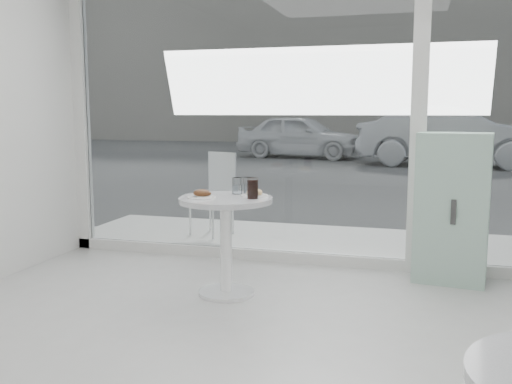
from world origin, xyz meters
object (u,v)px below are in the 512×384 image
(car_silver, at_px, (453,136))
(cola_glass, at_px, (253,189))
(plate_fritter, at_px, (202,195))
(water_tumbler_a, at_px, (237,187))
(mint_cabinet, at_px, (452,208))
(patio_chair, at_px, (216,188))
(water_tumbler_b, at_px, (249,186))
(car_white, at_px, (301,136))
(plate_donut, at_px, (254,194))
(main_table, at_px, (226,225))

(car_silver, distance_m, cola_glass, 11.88)
(plate_fritter, distance_m, water_tumbler_a, 0.35)
(mint_cabinet, height_order, patio_chair, mint_cabinet)
(patio_chair, bearing_deg, plate_fritter, -51.82)
(water_tumbler_a, xyz_separation_m, water_tumbler_b, (0.08, 0.05, -0.00))
(patio_chair, bearing_deg, water_tumbler_a, -43.77)
(mint_cabinet, height_order, water_tumbler_a, mint_cabinet)
(car_white, relative_size, plate_donut, 18.80)
(main_table, relative_size, cola_glass, 4.90)
(mint_cabinet, relative_size, patio_chair, 1.36)
(mint_cabinet, relative_size, car_white, 0.32)
(plate_donut, bearing_deg, water_tumbler_b, 122.38)
(main_table, relative_size, patio_chair, 0.84)
(water_tumbler_b, bearing_deg, car_white, 99.78)
(plate_fritter, bearing_deg, car_white, 98.45)
(plate_donut, bearing_deg, patio_chair, 118.57)
(car_white, distance_m, plate_fritter, 13.71)
(mint_cabinet, bearing_deg, water_tumbler_b, -151.41)
(main_table, height_order, car_silver, car_silver)
(plate_fritter, xyz_separation_m, water_tumbler_b, (0.26, 0.34, 0.03))
(main_table, bearing_deg, water_tumbler_a, 82.20)
(plate_donut, bearing_deg, car_white, 100.05)
(car_silver, bearing_deg, plate_donut, 175.23)
(plate_fritter, xyz_separation_m, cola_glass, (0.37, 0.09, 0.05))
(water_tumbler_a, bearing_deg, cola_glass, -47.39)
(main_table, height_order, plate_fritter, plate_fritter)
(patio_chair, bearing_deg, mint_cabinet, -1.86)
(patio_chair, height_order, plate_fritter, patio_chair)
(patio_chair, bearing_deg, car_white, 117.74)
(car_silver, distance_m, plate_fritter, 12.04)
(car_white, bearing_deg, water_tumbler_b, -161.79)
(plate_fritter, height_order, plate_donut, plate_fritter)
(patio_chair, height_order, water_tumbler_b, patio_chair)
(water_tumbler_b, bearing_deg, plate_fritter, -127.88)
(plate_donut, bearing_deg, car_silver, 80.05)
(plate_donut, height_order, water_tumbler_b, water_tumbler_b)
(patio_chair, xyz_separation_m, cola_glass, (0.99, -1.90, 0.27))
(patio_chair, xyz_separation_m, water_tumbler_b, (0.88, -1.65, 0.26))
(car_silver, bearing_deg, car_white, 73.38)
(mint_cabinet, height_order, car_white, car_white)
(water_tumbler_a, bearing_deg, water_tumbler_b, 29.76)
(patio_chair, relative_size, water_tumbler_b, 7.02)
(main_table, height_order, mint_cabinet, mint_cabinet)
(car_white, height_order, plate_fritter, car_white)
(car_white, xyz_separation_m, plate_fritter, (2.01, -13.56, 0.12))
(car_silver, relative_size, water_tumbler_b, 36.70)
(car_white, distance_m, car_silver, 4.74)
(mint_cabinet, relative_size, car_silver, 0.26)
(main_table, bearing_deg, plate_fritter, -149.26)
(patio_chair, relative_size, car_white, 0.23)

